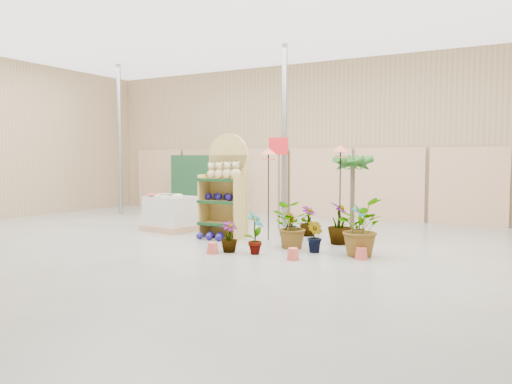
# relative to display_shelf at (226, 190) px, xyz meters

# --- Properties ---
(room) EXTENTS (15.20, 12.10, 4.70)m
(room) POSITION_rel_display_shelf_xyz_m (0.42, -0.54, 1.19)
(room) COLOR slate
(room) RESTS_ON ground
(display_shelf) EXTENTS (0.97, 0.65, 2.25)m
(display_shelf) POSITION_rel_display_shelf_xyz_m (0.00, 0.00, 0.00)
(display_shelf) COLOR tan
(display_shelf) RESTS_ON ground
(teddy_bears) EXTENTS (0.83, 0.22, 0.36)m
(teddy_bears) POSITION_rel_display_shelf_xyz_m (0.03, -0.11, 0.40)
(teddy_bears) COLOR tan
(teddy_bears) RESTS_ON display_shelf
(gazing_balls_shelf) EXTENTS (0.83, 0.28, 0.16)m
(gazing_balls_shelf) POSITION_rel_display_shelf_xyz_m (-0.00, -0.13, -0.14)
(gazing_balls_shelf) COLOR navy
(gazing_balls_shelf) RESTS_ON display_shelf
(gazing_balls_floor) EXTENTS (0.63, 0.39, 0.15)m
(gazing_balls_floor) POSITION_rel_display_shelf_xyz_m (-0.06, -0.48, -0.95)
(gazing_balls_floor) COLOR navy
(gazing_balls_floor) RESTS_ON ground
(pallet_stack) EXTENTS (1.26, 1.10, 0.85)m
(pallet_stack) POSITION_rel_display_shelf_xyz_m (-1.64, 0.14, -0.62)
(pallet_stack) COLOR tan
(pallet_stack) RESTS_ON ground
(charcoal_planters) EXTENTS (0.50, 0.50, 1.00)m
(charcoal_planters) POSITION_rel_display_shelf_xyz_m (-1.46, 2.07, -0.53)
(charcoal_planters) COLOR black
(charcoal_planters) RESTS_ON ground
(trellis_stock) EXTENTS (2.00, 0.30, 1.80)m
(trellis_stock) POSITION_rel_display_shelf_xyz_m (-3.38, 3.75, -0.13)
(trellis_stock) COLOR #163B20
(trellis_stock) RESTS_ON ground
(offer_sign) EXTENTS (0.50, 0.08, 2.20)m
(offer_sign) POSITION_rel_display_shelf_xyz_m (0.52, 1.53, 0.54)
(offer_sign) COLOR gray
(offer_sign) RESTS_ON ground
(bird_table_front) EXTENTS (0.34, 0.34, 1.93)m
(bird_table_front) POSITION_rel_display_shelf_xyz_m (1.02, 0.03, 0.76)
(bird_table_front) COLOR black
(bird_table_front) RESTS_ON ground
(bird_table_right) EXTENTS (0.34, 0.34, 1.98)m
(bird_table_right) POSITION_rel_display_shelf_xyz_m (2.50, 0.27, 0.81)
(bird_table_right) COLOR black
(bird_table_right) RESTS_ON ground
(bird_table_back) EXTENTS (0.34, 0.34, 1.81)m
(bird_table_back) POSITION_rel_display_shelf_xyz_m (-2.32, 3.23, 0.65)
(bird_table_back) COLOR black
(bird_table_back) RESTS_ON ground
(palm) EXTENTS (0.70, 0.70, 1.88)m
(palm) POSITION_rel_display_shelf_xyz_m (2.36, 1.49, 0.58)
(palm) COLOR #4F4230
(palm) RESTS_ON ground
(potted_plant_1) EXTENTS (0.37, 0.42, 0.64)m
(potted_plant_1) POSITION_rel_display_shelf_xyz_m (1.73, -0.50, -0.71)
(potted_plant_1) COLOR #1C5216
(potted_plant_1) RESTS_ON ground
(potted_plant_2) EXTENTS (0.84, 0.75, 0.86)m
(potted_plant_2) POSITION_rel_display_shelf_xyz_m (1.81, -0.59, -0.60)
(potted_plant_2) COLOR #1C5216
(potted_plant_2) RESTS_ON ground
(potted_plant_3) EXTENTS (0.59, 0.59, 0.84)m
(potted_plant_3) POSITION_rel_display_shelf_xyz_m (2.48, 0.30, -0.61)
(potted_plant_3) COLOR #1C5216
(potted_plant_3) RESTS_ON ground
(potted_plant_4) EXTENTS (0.37, 0.45, 0.75)m
(potted_plant_4) POSITION_rel_display_shelf_xyz_m (2.66, 1.04, -0.65)
(potted_plant_4) COLOR #1C5216
(potted_plant_4) RESTS_ON ground
(potted_plant_5) EXTENTS (0.39, 0.40, 0.57)m
(potted_plant_5) POSITION_rel_display_shelf_xyz_m (1.34, 0.49, -0.74)
(potted_plant_5) COLOR #1C5216
(potted_plant_5) RESTS_ON ground
(potted_plant_7) EXTENTS (0.43, 0.43, 0.56)m
(potted_plant_7) POSITION_rel_display_shelf_xyz_m (1.00, -1.49, -0.75)
(potted_plant_7) COLOR #1C5216
(potted_plant_7) RESTS_ON ground
(potted_plant_8) EXTENTS (0.32, 0.44, 0.80)m
(potted_plant_8) POSITION_rel_display_shelf_xyz_m (1.52, -1.44, -0.63)
(potted_plant_8) COLOR #1C5216
(potted_plant_8) RESTS_ON ground
(potted_plant_9) EXTENTS (0.42, 0.41, 0.60)m
(potted_plant_9) POSITION_rel_display_shelf_xyz_m (2.41, -0.79, -0.73)
(potted_plant_9) COLOR #1C5216
(potted_plant_9) RESTS_ON ground
(potted_plant_10) EXTENTS (1.07, 1.13, 1.01)m
(potted_plant_10) POSITION_rel_display_shelf_xyz_m (3.17, -0.66, -0.53)
(potted_plant_10) COLOR #1C5216
(potted_plant_10) RESTS_ON ground
(potted_plant_11) EXTENTS (0.45, 0.45, 0.66)m
(potted_plant_11) POSITION_rel_display_shelf_xyz_m (1.53, 0.97, -0.70)
(potted_plant_11) COLOR #1C5216
(potted_plant_11) RESTS_ON ground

